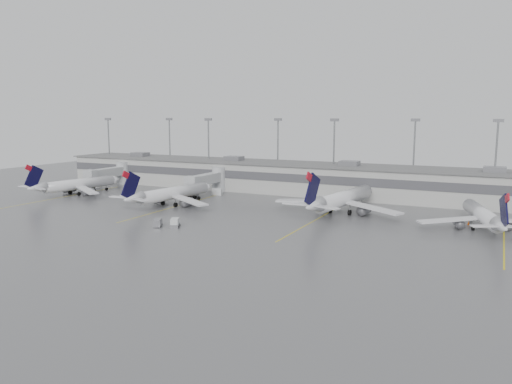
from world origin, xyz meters
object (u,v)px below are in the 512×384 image
at_px(jet_far_left, 76,184).
at_px(baggage_tug, 175,224).
at_px(jet_mid_right, 341,199).
at_px(jet_far_right, 484,216).
at_px(jet_mid_left, 170,193).

relative_size(jet_far_left, baggage_tug, 9.18).
distance_m(jet_mid_right, jet_far_right, 28.90).
bearing_deg(baggage_tug, jet_mid_left, 101.25).
xyz_separation_m(jet_mid_left, baggage_tug, (14.44, -18.64, -2.35)).
bearing_deg(jet_far_left, jet_mid_right, 14.90).
xyz_separation_m(jet_mid_left, jet_mid_right, (39.45, 8.46, 0.31)).
height_order(jet_far_right, baggage_tug, jet_far_right).
xyz_separation_m(jet_far_left, jet_mid_left, (33.08, -2.43, 0.12)).
xyz_separation_m(jet_far_left, jet_mid_right, (72.53, 6.03, 0.42)).
xyz_separation_m(jet_far_left, baggage_tug, (47.51, -21.07, -2.24)).
distance_m(jet_far_left, jet_far_right, 101.21).
distance_m(jet_mid_left, jet_far_right, 68.27).
distance_m(jet_mid_left, baggage_tug, 23.69).
xyz_separation_m(jet_mid_left, jet_far_right, (68.10, 4.72, -0.21)).
xyz_separation_m(jet_far_left, jet_far_right, (101.18, 2.29, -0.09)).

